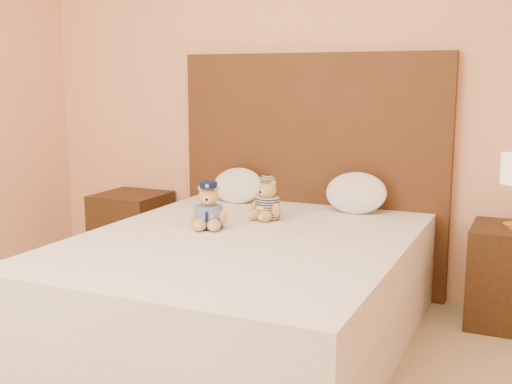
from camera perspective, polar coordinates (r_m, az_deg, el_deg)
bed at (r=3.33m, az=-1.11°, el=-8.64°), size 1.60×2.00×0.55m
headboard at (r=4.13m, az=4.88°, el=1.79°), size 1.75×0.08×1.50m
nightstand_left at (r=4.61m, az=-10.95°, el=-3.51°), size 0.45×0.45×0.55m
teddy_police at (r=3.43m, az=-4.23°, el=-1.21°), size 0.27×0.27×0.25m
teddy_prisoner at (r=3.64m, az=1.03°, el=-0.60°), size 0.26×0.25×0.24m
pillow_left at (r=4.15m, az=-1.64°, el=0.74°), size 0.34×0.22×0.24m
pillow_right at (r=3.87m, az=8.88°, el=0.10°), size 0.37×0.24×0.26m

